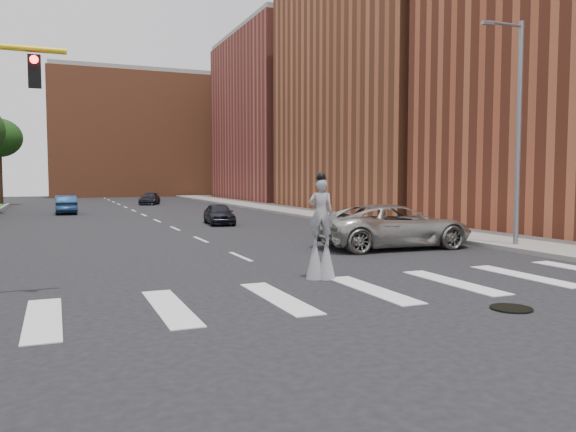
{
  "coord_description": "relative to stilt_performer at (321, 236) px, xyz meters",
  "views": [
    {
      "loc": [
        -6.13,
        -11.27,
        2.89
      ],
      "look_at": [
        0.38,
        4.41,
        1.7
      ],
      "focal_mm": 35.0,
      "sensor_mm": 36.0,
      "label": 1
    }
  ],
  "objects": [
    {
      "name": "car_far",
      "position": [
        2.16,
        45.26,
        -0.62
      ],
      "size": [
        2.99,
        4.52,
        1.22
      ],
      "primitive_type": "imported",
      "rotation": [
        0.0,
        0.0,
        -0.34
      ],
      "color": "black",
      "rests_on": "ground"
    },
    {
      "name": "car_mid",
      "position": [
        -6.17,
        32.89,
        -0.51
      ],
      "size": [
        1.59,
        4.41,
        1.45
      ],
      "primitive_type": "imported",
      "rotation": [
        0.0,
        0.0,
        3.15
      ],
      "color": "navy",
      "rests_on": "ground"
    },
    {
      "name": "manhole",
      "position": [
        2.24,
        -4.91,
        -1.21
      ],
      "size": [
        0.9,
        0.9,
        0.04
      ],
      "primitive_type": "cylinder",
      "color": "black",
      "rests_on": "ground"
    },
    {
      "name": "suv_crossing",
      "position": [
        5.81,
        5.13,
        -0.34
      ],
      "size": [
        6.55,
        3.3,
        1.78
      ],
      "primitive_type": "imported",
      "rotation": [
        0.0,
        0.0,
        1.51
      ],
      "color": "#A8A59E",
      "rests_on": "ground"
    },
    {
      "name": "streetlight",
      "position": [
        10.14,
        3.09,
        3.67
      ],
      "size": [
        2.05,
        0.2,
        9.0
      ],
      "color": "slate",
      "rests_on": "ground"
    },
    {
      "name": "building_far",
      "position": [
        21.24,
        51.09,
        8.77
      ],
      "size": [
        16.0,
        22.0,
        20.0
      ],
      "primitive_type": "cube",
      "color": "#974337",
      "rests_on": "ground"
    },
    {
      "name": "sidewalk_right",
      "position": [
        11.74,
        22.09,
        -1.14
      ],
      "size": [
        5.0,
        90.0,
        0.18
      ],
      "primitive_type": "cube",
      "color": "slate",
      "rests_on": "ground"
    },
    {
      "name": "stilt_performer",
      "position": [
        0.0,
        0.0,
        0.0
      ],
      "size": [
        0.81,
        0.69,
        3.01
      ],
      "rotation": [
        0.0,
        0.0,
        2.74
      ],
      "color": "#321F14",
      "rests_on": "ground"
    },
    {
      "name": "car_near",
      "position": [
        2.26,
        18.79,
        -0.59
      ],
      "size": [
        1.84,
        3.9,
        1.29
      ],
      "primitive_type": "imported",
      "rotation": [
        0.0,
        0.0,
        -0.09
      ],
      "color": "black",
      "rests_on": "ground"
    },
    {
      "name": "building_mid",
      "position": [
        21.24,
        27.09,
        10.77
      ],
      "size": [
        16.0,
        22.0,
        24.0
      ],
      "primitive_type": "cube",
      "color": "#974F2F",
      "rests_on": "ground"
    },
    {
      "name": "ground_plane",
      "position": [
        -0.76,
        -2.91,
        -1.23
      ],
      "size": [
        160.0,
        160.0,
        0.0
      ],
      "primitive_type": "plane",
      "color": "black",
      "rests_on": "ground"
    },
    {
      "name": "building_backdrop",
      "position": [
        5.24,
        75.09,
        7.77
      ],
      "size": [
        26.0,
        14.0,
        18.0
      ],
      "primitive_type": "cube",
      "color": "#974F2F",
      "rests_on": "ground"
    }
  ]
}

